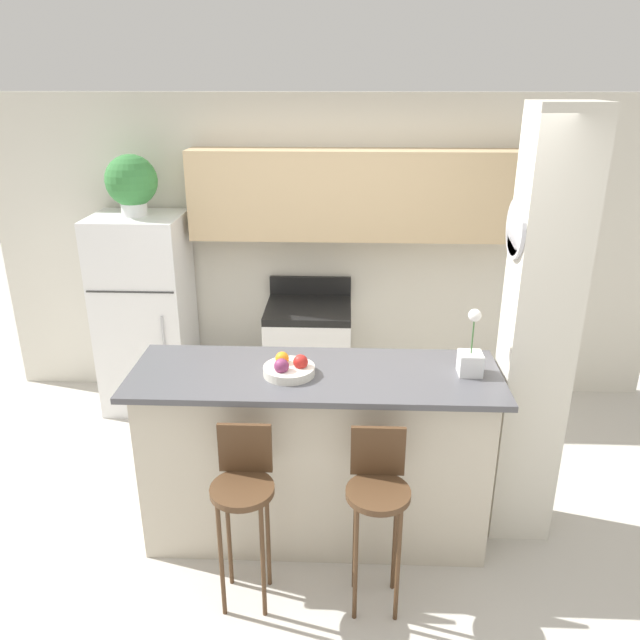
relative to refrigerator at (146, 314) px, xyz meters
name	(u,v)px	position (x,y,z in m)	size (l,w,h in m)	color
ground_plane	(316,529)	(1.49, -1.60, -0.82)	(14.00, 14.00, 0.00)	beige
wall_back	(340,229)	(1.60, 0.28, 0.67)	(5.60, 0.38, 2.55)	silver
pillar_right	(537,338)	(2.74, -1.48, 0.46)	(0.38, 0.33, 2.55)	silver
counter_bar	(315,454)	(1.49, -1.60, -0.27)	(2.10, 0.70, 1.10)	beige
refrigerator	(146,314)	(0.00, 0.00, 0.00)	(0.72, 0.63, 1.65)	white
stove_range	(309,356)	(1.35, 0.00, -0.36)	(0.69, 0.64, 1.07)	white
bar_stool_left	(244,492)	(1.14, -2.13, -0.15)	(0.33, 0.33, 1.01)	#4C331E
bar_stool_right	(378,495)	(1.83, -2.13, -0.15)	(0.33, 0.33, 1.01)	#4C331E
potted_plant_on_fridge	(131,183)	(0.00, 0.00, 1.08)	(0.40, 0.40, 0.47)	silver
orchid_vase	(471,357)	(2.36, -1.57, 0.38)	(0.13, 0.13, 0.39)	white
fruit_bowl	(289,368)	(1.34, -1.63, 0.31)	(0.29, 0.29, 0.12)	silver
trash_bin	(215,394)	(0.58, -0.20, -0.63)	(0.28, 0.28, 0.38)	black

